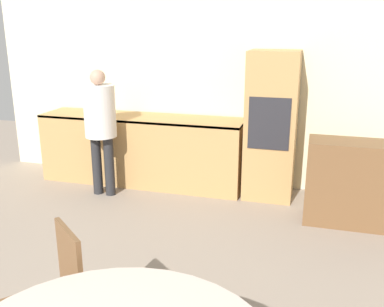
{
  "coord_description": "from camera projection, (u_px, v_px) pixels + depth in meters",
  "views": [
    {
      "loc": [
        0.92,
        0.09,
        2.03
      ],
      "look_at": [
        0.07,
        3.04,
        1.12
      ],
      "focal_mm": 40.0,
      "sensor_mm": 36.0,
      "label": 1
    }
  ],
  "objects": [
    {
      "name": "sideboard",
      "position": [
        362.0,
        184.0,
        4.46
      ],
      "size": [
        1.14,
        0.45,
        0.9
      ],
      "color": "brown",
      "rests_on": "ground_plane"
    },
    {
      "name": "person_standing",
      "position": [
        100.0,
        120.0,
        5.14
      ],
      "size": [
        0.38,
        0.38,
        1.55
      ],
      "color": "#262628",
      "rests_on": "ground_plane"
    },
    {
      "name": "oven_unit",
      "position": [
        271.0,
        126.0,
        5.13
      ],
      "size": [
        0.59,
        0.59,
        1.77
      ],
      "color": "tan",
      "rests_on": "ground_plane"
    },
    {
      "name": "chair_far_left",
      "position": [
        56.0,
        292.0,
        2.55
      ],
      "size": [
        0.56,
        0.56,
        0.9
      ],
      "rotation": [
        0.0,
        0.0,
        5.59
      ],
      "color": "brown",
      "rests_on": "ground_plane"
    },
    {
      "name": "kitchen_counter",
      "position": [
        142.0,
        149.0,
        5.68
      ],
      "size": [
        2.7,
        0.6,
        0.91
      ],
      "color": "tan",
      "rests_on": "ground_plane"
    },
    {
      "name": "wall_back",
      "position": [
        240.0,
        86.0,
        5.44
      ],
      "size": [
        6.86,
        0.05,
        2.6
      ],
      "color": "beige",
      "rests_on": "ground_plane"
    }
  ]
}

